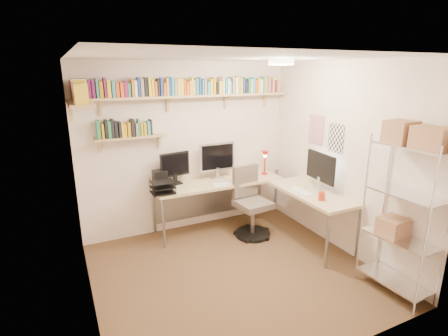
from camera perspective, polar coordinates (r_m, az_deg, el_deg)
The scene contains 6 objects.
ground at distance 4.44m, azimuth 1.61°, elevation -16.63°, with size 3.20×3.20×0.00m, color #48341F.
room_shell at distance 3.84m, azimuth 1.84°, elevation 3.30°, with size 3.24×3.04×2.52m.
wall_shelves at distance 4.81m, azimuth -10.02°, elevation 11.42°, with size 3.12×1.09×0.80m.
corner_desk at distance 5.09m, azimuth 1.65°, elevation -2.82°, with size 2.34×1.98×1.32m.
office_chair at distance 5.17m, azimuth 4.38°, elevation -6.35°, with size 0.54×0.55×1.03m.
wire_rack at distance 4.02m, azimuth 27.70°, elevation -1.96°, with size 0.40×0.77×1.88m.
Camera 1 is at (-1.74, -3.32, 2.38)m, focal length 28.00 mm.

